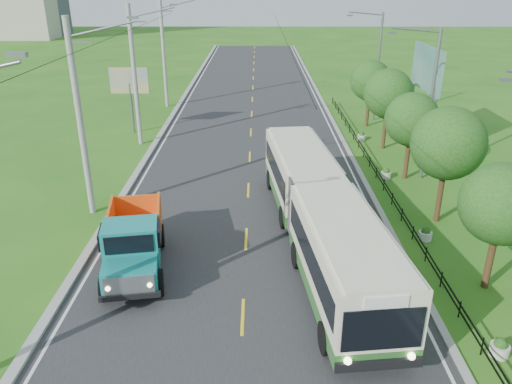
{
  "coord_description": "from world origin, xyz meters",
  "views": [
    {
      "loc": [
        0.54,
        -15.16,
        11.58
      ],
      "look_at": [
        0.47,
        7.33,
        1.9
      ],
      "focal_mm": 35.0,
      "sensor_mm": 36.0,
      "label": 1
    }
  ],
  "objects_px": {
    "tree_fifth": "(388,96)",
    "billboard_left": "(130,85)",
    "pole_mid": "(135,76)",
    "bus": "(319,209)",
    "tree_fourth": "(412,122)",
    "billboard_right": "(426,75)",
    "planter_mid": "(386,174)",
    "pole_near": "(81,120)",
    "streetlight_mid": "(429,101)",
    "pole_far": "(164,53)",
    "tree_second": "(501,207)",
    "tree_third": "(448,147)",
    "planter_far": "(361,136)",
    "tree_back": "(370,82)",
    "planter_front": "(500,348)",
    "streetlight_far": "(377,63)",
    "planter_near": "(425,234)",
    "dump_truck": "(133,239)"
  },
  "relations": [
    {
      "from": "pole_near",
      "to": "pole_mid",
      "type": "bearing_deg",
      "value": 90.0
    },
    {
      "from": "tree_back",
      "to": "tree_fifth",
      "type": "bearing_deg",
      "value": -90.0
    },
    {
      "from": "streetlight_mid",
      "to": "billboard_left",
      "type": "relative_size",
      "value": 1.74
    },
    {
      "from": "billboard_right",
      "to": "tree_second",
      "type": "bearing_deg",
      "value": -97.79
    },
    {
      "from": "pole_far",
      "to": "tree_third",
      "type": "height_order",
      "value": "pole_far"
    },
    {
      "from": "streetlight_far",
      "to": "billboard_right",
      "type": "height_order",
      "value": "streetlight_far"
    },
    {
      "from": "pole_far",
      "to": "planter_near",
      "type": "distance_m",
      "value": 32.19
    },
    {
      "from": "tree_second",
      "to": "tree_back",
      "type": "bearing_deg",
      "value": 90.0
    },
    {
      "from": "pole_mid",
      "to": "planter_front",
      "type": "distance_m",
      "value": 28.92
    },
    {
      "from": "tree_third",
      "to": "billboard_left",
      "type": "distance_m",
      "value": 25.02
    },
    {
      "from": "tree_second",
      "to": "tree_fourth",
      "type": "xyz_separation_m",
      "value": [
        0.0,
        12.0,
        0.07
      ]
    },
    {
      "from": "pole_near",
      "to": "billboard_right",
      "type": "height_order",
      "value": "pole_near"
    },
    {
      "from": "tree_fourth",
      "to": "planter_front",
      "type": "relative_size",
      "value": 8.06
    },
    {
      "from": "pole_far",
      "to": "tree_second",
      "type": "height_order",
      "value": "pole_far"
    },
    {
      "from": "streetlight_mid",
      "to": "streetlight_far",
      "type": "distance_m",
      "value": 14.0
    },
    {
      "from": "pole_near",
      "to": "pole_far",
      "type": "distance_m",
      "value": 24.0
    },
    {
      "from": "pole_near",
      "to": "planter_mid",
      "type": "xyz_separation_m",
      "value": [
        16.86,
        5.0,
        -4.81
      ]
    },
    {
      "from": "tree_fourth",
      "to": "planter_mid",
      "type": "bearing_deg",
      "value": -173.61
    },
    {
      "from": "pole_near",
      "to": "tree_fifth",
      "type": "distance_m",
      "value": 21.31
    },
    {
      "from": "pole_mid",
      "to": "bus",
      "type": "bearing_deg",
      "value": -53.71
    },
    {
      "from": "pole_near",
      "to": "streetlight_mid",
      "type": "bearing_deg",
      "value": 14.81
    },
    {
      "from": "tree_second",
      "to": "planter_front",
      "type": "relative_size",
      "value": 7.91
    },
    {
      "from": "tree_fifth",
      "to": "billboard_left",
      "type": "height_order",
      "value": "tree_fifth"
    },
    {
      "from": "pole_near",
      "to": "tree_back",
      "type": "distance_m",
      "value": 24.98
    },
    {
      "from": "tree_third",
      "to": "planter_far",
      "type": "distance_m",
      "value": 14.4
    },
    {
      "from": "tree_fourth",
      "to": "planter_mid",
      "type": "xyz_separation_m",
      "value": [
        -1.26,
        -0.14,
        -3.3
      ]
    },
    {
      "from": "tree_third",
      "to": "planter_front",
      "type": "relative_size",
      "value": 8.96
    },
    {
      "from": "pole_mid",
      "to": "tree_fifth",
      "type": "bearing_deg",
      "value": -2.71
    },
    {
      "from": "dump_truck",
      "to": "bus",
      "type": "bearing_deg",
      "value": 3.54
    },
    {
      "from": "tree_back",
      "to": "pole_mid",
      "type": "bearing_deg",
      "value": -164.16
    },
    {
      "from": "planter_near",
      "to": "dump_truck",
      "type": "bearing_deg",
      "value": -168.77
    },
    {
      "from": "tree_second",
      "to": "streetlight_far",
      "type": "xyz_separation_m",
      "value": [
        0.79,
        25.86,
        1.38
      ]
    },
    {
      "from": "pole_far",
      "to": "tree_second",
      "type": "distance_m",
      "value": 35.82
    },
    {
      "from": "tree_back",
      "to": "billboard_left",
      "type": "bearing_deg",
      "value": -173.69
    },
    {
      "from": "planter_near",
      "to": "bus",
      "type": "xyz_separation_m",
      "value": [
        -5.26,
        -0.79,
        1.7
      ]
    },
    {
      "from": "tree_fourth",
      "to": "billboard_right",
      "type": "height_order",
      "value": "billboard_right"
    },
    {
      "from": "pole_near",
      "to": "pole_far",
      "type": "xyz_separation_m",
      "value": [
        0.0,
        24.0,
        0.0
      ]
    },
    {
      "from": "tree_third",
      "to": "planter_mid",
      "type": "bearing_deg",
      "value": 102.1
    },
    {
      "from": "tree_third",
      "to": "billboard_left",
      "type": "height_order",
      "value": "tree_third"
    },
    {
      "from": "planter_near",
      "to": "planter_mid",
      "type": "height_order",
      "value": "same"
    },
    {
      "from": "tree_fifth",
      "to": "streetlight_mid",
      "type": "relative_size",
      "value": 0.64
    },
    {
      "from": "planter_front",
      "to": "pole_far",
      "type": "bearing_deg",
      "value": 115.72
    },
    {
      "from": "tree_third",
      "to": "planter_far",
      "type": "bearing_deg",
      "value": 95.18
    },
    {
      "from": "pole_near",
      "to": "streetlight_mid",
      "type": "distance_m",
      "value": 19.56
    },
    {
      "from": "planter_mid",
      "to": "tree_third",
      "type": "bearing_deg",
      "value": -77.9
    },
    {
      "from": "pole_far",
      "to": "planter_mid",
      "type": "height_order",
      "value": "pole_far"
    },
    {
      "from": "pole_mid",
      "to": "tree_third",
      "type": "xyz_separation_m",
      "value": [
        18.12,
        -12.86,
        -1.11
      ]
    },
    {
      "from": "tree_fifth",
      "to": "planter_mid",
      "type": "height_order",
      "value": "tree_fifth"
    },
    {
      "from": "planter_front",
      "to": "planter_mid",
      "type": "relative_size",
      "value": 1.0
    },
    {
      "from": "tree_second",
      "to": "streetlight_far",
      "type": "distance_m",
      "value": 25.91
    }
  ]
}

